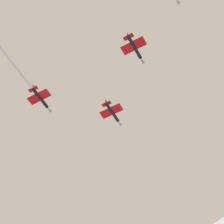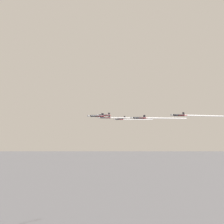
# 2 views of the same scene
# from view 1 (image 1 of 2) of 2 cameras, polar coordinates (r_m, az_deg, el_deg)

# --- Properties ---
(jet_lead) EXTENTS (9.35, 9.98, 2.41)m
(jet_lead) POSITION_cam_1_polar(r_m,az_deg,el_deg) (140.47, 0.05, -0.07)
(jet_lead) COLOR black
(jet_port_inner) EXTENTS (34.54, 37.96, 2.41)m
(jet_port_inner) POSITION_cam_1_polar(r_m,az_deg,el_deg) (133.55, -13.69, 6.15)
(jet_port_inner) COLOR black
(jet_starboard_inner) EXTENTS (9.35, 9.98, 2.41)m
(jet_starboard_inner) POSITION_cam_1_polar(r_m,az_deg,el_deg) (129.26, 3.32, 9.37)
(jet_starboard_inner) COLOR black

